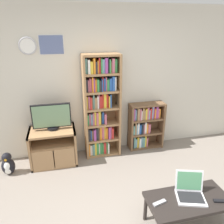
{
  "coord_description": "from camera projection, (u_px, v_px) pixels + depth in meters",
  "views": [
    {
      "loc": [
        -0.72,
        -1.55,
        2.24
      ],
      "look_at": [
        -0.07,
        1.18,
        1.14
      ],
      "focal_mm": 35.0,
      "sensor_mm": 36.0,
      "label": 1
    }
  ],
  "objects": [
    {
      "name": "coffee_table",
      "position": [
        188.0,
        202.0,
        2.5
      ],
      "size": [
        0.96,
        0.48,
        0.4
      ],
      "color": "black",
      "rests_on": "ground_plane"
    },
    {
      "name": "television",
      "position": [
        52.0,
        117.0,
        3.58
      ],
      "size": [
        0.63,
        0.18,
        0.45
      ],
      "color": "black",
      "rests_on": "tv_stand"
    },
    {
      "name": "bookshelf_tall",
      "position": [
        100.0,
        106.0,
        3.82
      ],
      "size": [
        0.63,
        0.31,
        1.83
      ],
      "color": "#9E754C",
      "rests_on": "ground_plane"
    },
    {
      "name": "bookshelf_short",
      "position": [
        144.0,
        125.0,
        4.19
      ],
      "size": [
        0.67,
        0.25,
        0.91
      ],
      "color": "brown",
      "rests_on": "ground_plane"
    },
    {
      "name": "wall_back",
      "position": [
        103.0,
        83.0,
        3.87
      ],
      "size": [
        6.07,
        0.09,
        2.6
      ],
      "color": "beige",
      "rests_on": "ground_plane"
    },
    {
      "name": "penguin_figurine",
      "position": [
        8.0,
        165.0,
        3.49
      ],
      "size": [
        0.21,
        0.19,
        0.38
      ],
      "color": "black",
      "rests_on": "ground_plane"
    },
    {
      "name": "remote_near_laptop",
      "position": [
        221.0,
        201.0,
        2.44
      ],
      "size": [
        0.17,
        0.09,
        0.02
      ],
      "rotation": [
        0.0,
        0.0,
        1.29
      ],
      "color": "black",
      "rests_on": "coffee_table"
    },
    {
      "name": "tv_stand",
      "position": [
        54.0,
        147.0,
        3.74
      ],
      "size": [
        0.77,
        0.49,
        0.63
      ],
      "color": "#9E754C",
      "rests_on": "ground_plane"
    },
    {
      "name": "remote_far_from_laptop",
      "position": [
        160.0,
        203.0,
        2.42
      ],
      "size": [
        0.17,
        0.08,
        0.02
      ],
      "rotation": [
        0.0,
        0.0,
        4.96
      ],
      "color": "#99999E",
      "rests_on": "coffee_table"
    },
    {
      "name": "laptop",
      "position": [
        190.0,
        191.0,
        2.52
      ],
      "size": [
        0.39,
        0.38,
        0.27
      ],
      "rotation": [
        0.0,
        0.0,
        -0.31
      ],
      "color": "silver",
      "rests_on": "coffee_table"
    }
  ]
}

